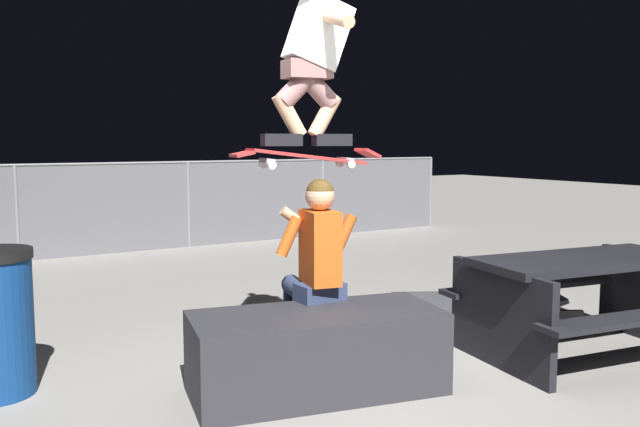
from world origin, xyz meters
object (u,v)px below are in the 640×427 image
Objects in this scene: person_sitting_on_ledge at (315,263)px; ledge_box_main at (317,352)px; skateboard at (307,157)px; skater_airborne at (315,52)px; picnic_table_back at (583,289)px; kicker_ramp at (481,316)px.

ledge_box_main is at bearing -119.45° from person_sitting_on_ledge.
person_sitting_on_ledge is 1.31× the size of skateboard.
skateboard is at bearing 70.83° from ledge_box_main.
skater_airborne is (0.06, -0.01, 0.69)m from skateboard.
ledge_box_main is 1.28m from skateboard.
picnic_table_back is (2.12, -0.39, 0.24)m from ledge_box_main.
skateboard is (0.10, 0.28, 1.25)m from ledge_box_main.
kicker_ramp is at bearing 16.35° from ledge_box_main.
person_sitting_on_ledge is 0.90× the size of kicker_ramp.
picnic_table_back is (1.92, -0.75, -0.27)m from person_sitting_on_ledge.
skateboard reaches higher than picnic_table_back.
ledge_box_main is at bearing 169.70° from picnic_table_back.
ledge_box_main is 0.85× the size of picnic_table_back.
person_sitting_on_ledge is at bearing -172.60° from kicker_ramp.
person_sitting_on_ledge is 0.72× the size of picnic_table_back.
person_sitting_on_ledge is 2.01m from kicker_ramp.
person_sitting_on_ledge is 2.08m from picnic_table_back.
picnic_table_back is (1.97, -0.66, -1.70)m from skater_airborne.
ledge_box_main is 0.66m from person_sitting_on_ledge.
person_sitting_on_ledge is (0.21, 0.37, 0.50)m from ledge_box_main.
picnic_table_back is at bearing -10.30° from ledge_box_main.
person_sitting_on_ledge is 1.43m from skater_airborne.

